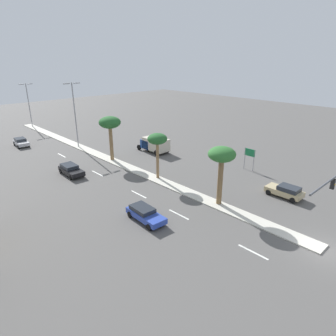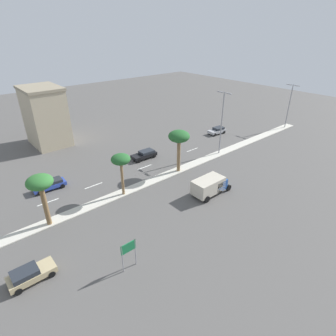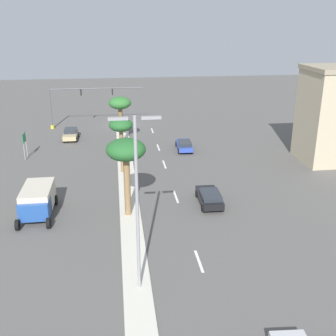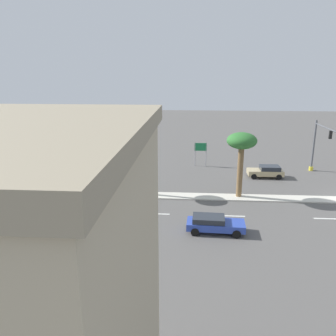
{
  "view_description": "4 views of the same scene",
  "coord_description": "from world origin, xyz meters",
  "px_view_note": "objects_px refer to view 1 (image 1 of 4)",
  "views": [
    {
      "loc": [
        -23.76,
        -6.02,
        15.13
      ],
      "look_at": [
        -0.97,
        17.92,
        2.75
      ],
      "focal_mm": 31.73,
      "sensor_mm": 36.0,
      "label": 1
    },
    {
      "loc": [
        28.94,
        5.19,
        20.82
      ],
      "look_at": [
        3.05,
        27.13,
        3.25
      ],
      "focal_mm": 29.39,
      "sensor_mm": 36.0,
      "label": 2
    },
    {
      "loc": [
        0.85,
        63.89,
        16.2
      ],
      "look_at": [
        -3.85,
        27.62,
        2.67
      ],
      "focal_mm": 43.83,
      "sensor_mm": 36.0,
      "label": 3
    },
    {
      "loc": [
        -32.43,
        15.99,
        12.16
      ],
      "look_at": [
        -1.53,
        18.17,
        3.41
      ],
      "focal_mm": 36.59,
      "sensor_mm": 36.0,
      "label": 4
    }
  ],
  "objects_px": {
    "directional_road_sign": "(250,155)",
    "palm_tree_center": "(110,124)",
    "street_lamp_leading": "(28,102)",
    "sedan_black_trailing": "(71,170)",
    "sedan_blue_left": "(145,214)",
    "palm_tree_rear": "(222,157)",
    "street_lamp_inboard": "(75,111)",
    "box_truck": "(154,144)",
    "sedan_tan_leading": "(285,191)",
    "sedan_silver_outboard": "(21,142)",
    "palm_tree_right": "(157,140)"
  },
  "relations": [
    {
      "from": "directional_road_sign",
      "to": "street_lamp_leading",
      "type": "bearing_deg",
      "value": 103.21
    },
    {
      "from": "palm_tree_center",
      "to": "street_lamp_inboard",
      "type": "height_order",
      "value": "street_lamp_inboard"
    },
    {
      "from": "sedan_tan_leading",
      "to": "street_lamp_leading",
      "type": "bearing_deg",
      "value": 97.02
    },
    {
      "from": "directional_road_sign",
      "to": "street_lamp_inboard",
      "type": "height_order",
      "value": "street_lamp_inboard"
    },
    {
      "from": "street_lamp_inboard",
      "to": "sedan_black_trailing",
      "type": "height_order",
      "value": "street_lamp_inboard"
    },
    {
      "from": "sedan_tan_leading",
      "to": "palm_tree_center",
      "type": "bearing_deg",
      "value": 106.07
    },
    {
      "from": "palm_tree_rear",
      "to": "street_lamp_inboard",
      "type": "xyz_separation_m",
      "value": [
        -0.42,
        30.89,
        1.07
      ]
    },
    {
      "from": "palm_tree_center",
      "to": "sedan_tan_leading",
      "type": "relative_size",
      "value": 1.64
    },
    {
      "from": "palm_tree_rear",
      "to": "street_lamp_leading",
      "type": "bearing_deg",
      "value": 90.1
    },
    {
      "from": "palm_tree_center",
      "to": "sedan_blue_left",
      "type": "bearing_deg",
      "value": -114.05
    },
    {
      "from": "palm_tree_center",
      "to": "directional_road_sign",
      "type": "bearing_deg",
      "value": -55.32
    },
    {
      "from": "box_truck",
      "to": "sedan_tan_leading",
      "type": "bearing_deg",
      "value": -91.5
    },
    {
      "from": "box_truck",
      "to": "sedan_black_trailing",
      "type": "bearing_deg",
      "value": -179.48
    },
    {
      "from": "directional_road_sign",
      "to": "sedan_silver_outboard",
      "type": "relative_size",
      "value": 0.77
    },
    {
      "from": "palm_tree_rear",
      "to": "sedan_silver_outboard",
      "type": "height_order",
      "value": "palm_tree_rear"
    },
    {
      "from": "sedan_tan_leading",
      "to": "sedan_silver_outboard",
      "type": "bearing_deg",
      "value": 108.8
    },
    {
      "from": "directional_road_sign",
      "to": "box_truck",
      "type": "distance_m",
      "value": 16.38
    },
    {
      "from": "street_lamp_inboard",
      "to": "sedan_silver_outboard",
      "type": "bearing_deg",
      "value": 132.47
    },
    {
      "from": "directional_road_sign",
      "to": "sedan_silver_outboard",
      "type": "bearing_deg",
      "value": 118.69
    },
    {
      "from": "sedan_blue_left",
      "to": "palm_tree_rear",
      "type": "bearing_deg",
      "value": -20.35
    },
    {
      "from": "palm_tree_center",
      "to": "sedan_black_trailing",
      "type": "relative_size",
      "value": 1.49
    },
    {
      "from": "directional_road_sign",
      "to": "sedan_blue_left",
      "type": "relative_size",
      "value": 0.68
    },
    {
      "from": "directional_road_sign",
      "to": "sedan_tan_leading",
      "type": "height_order",
      "value": "directional_road_sign"
    },
    {
      "from": "palm_tree_rear",
      "to": "palm_tree_center",
      "type": "distance_m",
      "value": 20.57
    },
    {
      "from": "sedan_black_trailing",
      "to": "palm_tree_center",
      "type": "bearing_deg",
      "value": 9.47
    },
    {
      "from": "sedan_tan_leading",
      "to": "box_truck",
      "type": "distance_m",
      "value": 23.6
    },
    {
      "from": "palm_tree_center",
      "to": "sedan_blue_left",
      "type": "distance_m",
      "value": 19.94
    },
    {
      "from": "street_lamp_inboard",
      "to": "box_truck",
      "type": "relative_size",
      "value": 1.92
    },
    {
      "from": "palm_tree_right",
      "to": "sedan_silver_outboard",
      "type": "height_order",
      "value": "palm_tree_right"
    },
    {
      "from": "street_lamp_leading",
      "to": "box_truck",
      "type": "xyz_separation_m",
      "value": [
        7.73,
        -34.14,
        -4.4
      ]
    },
    {
      "from": "sedan_black_trailing",
      "to": "box_truck",
      "type": "relative_size",
      "value": 0.79
    },
    {
      "from": "sedan_silver_outboard",
      "to": "sedan_black_trailing",
      "type": "height_order",
      "value": "sedan_silver_outboard"
    },
    {
      "from": "street_lamp_inboard",
      "to": "street_lamp_leading",
      "type": "height_order",
      "value": "street_lamp_inboard"
    },
    {
      "from": "palm_tree_rear",
      "to": "directional_road_sign",
      "type": "bearing_deg",
      "value": 17.23
    },
    {
      "from": "street_lamp_leading",
      "to": "sedan_blue_left",
      "type": "xyz_separation_m",
      "value": [
        -7.86,
        -50.65,
        -5.03
      ]
    },
    {
      "from": "sedan_blue_left",
      "to": "sedan_silver_outboard",
      "type": "xyz_separation_m",
      "value": [
        0.4,
        35.74,
        0.03
      ]
    },
    {
      "from": "palm_tree_rear",
      "to": "sedan_tan_leading",
      "type": "relative_size",
      "value": 1.56
    },
    {
      "from": "directional_road_sign",
      "to": "sedan_black_trailing",
      "type": "height_order",
      "value": "directional_road_sign"
    },
    {
      "from": "directional_road_sign",
      "to": "sedan_black_trailing",
      "type": "relative_size",
      "value": 0.68
    },
    {
      "from": "street_lamp_leading",
      "to": "sedan_tan_leading",
      "type": "relative_size",
      "value": 2.32
    },
    {
      "from": "sedan_silver_outboard",
      "to": "box_truck",
      "type": "distance_m",
      "value": 24.51
    },
    {
      "from": "palm_tree_center",
      "to": "street_lamp_leading",
      "type": "height_order",
      "value": "street_lamp_leading"
    },
    {
      "from": "sedan_blue_left",
      "to": "sedan_black_trailing",
      "type": "height_order",
      "value": "sedan_black_trailing"
    },
    {
      "from": "directional_road_sign",
      "to": "palm_tree_center",
      "type": "relative_size",
      "value": 0.46
    },
    {
      "from": "street_lamp_leading",
      "to": "box_truck",
      "type": "distance_m",
      "value": 35.28
    },
    {
      "from": "palm_tree_center",
      "to": "sedan_tan_leading",
      "type": "xyz_separation_m",
      "value": [
        7.11,
        -24.69,
        -4.99
      ]
    },
    {
      "from": "palm_tree_center",
      "to": "sedan_silver_outboard",
      "type": "bearing_deg",
      "value": 112.39
    },
    {
      "from": "street_lamp_leading",
      "to": "sedan_black_trailing",
      "type": "xyz_separation_m",
      "value": [
        -7.48,
        -34.27,
        -5.01
      ]
    },
    {
      "from": "directional_road_sign",
      "to": "street_lamp_inboard",
      "type": "distance_m",
      "value": 30.12
    },
    {
      "from": "sedan_blue_left",
      "to": "palm_tree_center",
      "type": "bearing_deg",
      "value": 65.95
    }
  ]
}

